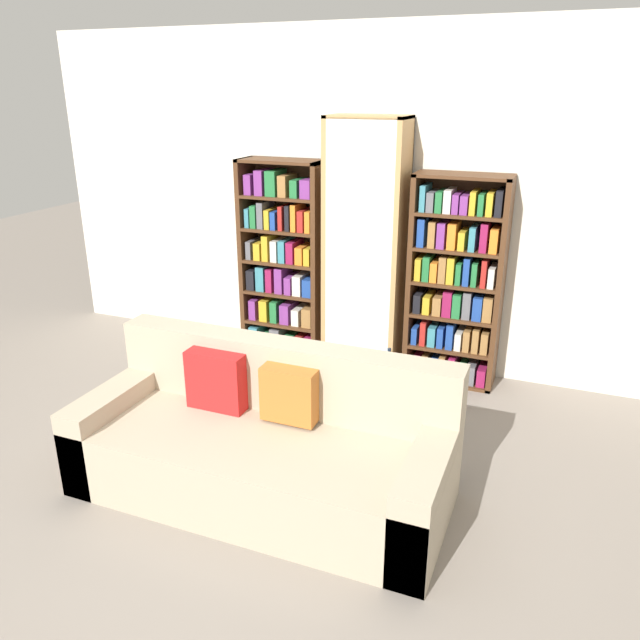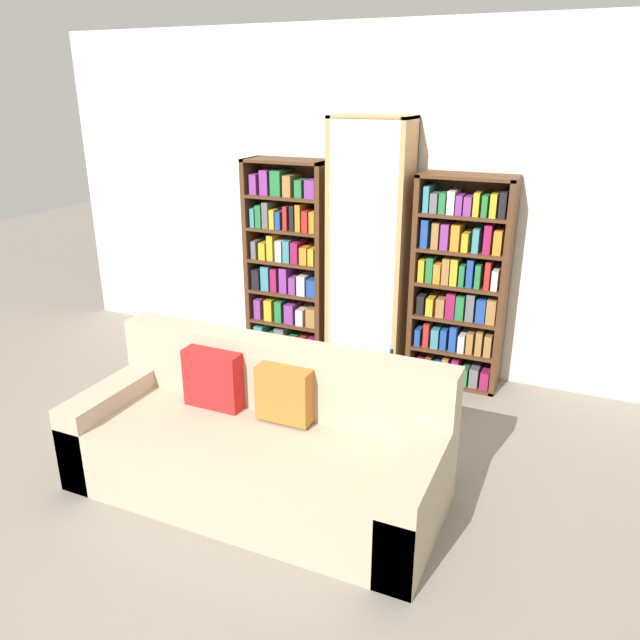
# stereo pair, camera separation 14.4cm
# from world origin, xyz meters

# --- Properties ---
(ground_plane) EXTENTS (16.00, 16.00, 0.00)m
(ground_plane) POSITION_xyz_m (0.00, 0.00, 0.00)
(ground_plane) COLOR gray
(wall_back) EXTENTS (6.10, 0.06, 2.70)m
(wall_back) POSITION_xyz_m (0.00, 2.59, 1.35)
(wall_back) COLOR silver
(wall_back) RESTS_ON ground
(couch) EXTENTS (2.13, 0.88, 0.83)m
(couch) POSITION_xyz_m (-0.00, 0.49, 0.29)
(couch) COLOR tan
(couch) RESTS_ON ground
(bookshelf_left) EXTENTS (0.71, 0.32, 1.68)m
(bookshelf_left) POSITION_xyz_m (-0.75, 2.39, 0.82)
(bookshelf_left) COLOR #4C2D19
(bookshelf_left) RESTS_ON ground
(display_cabinet) EXTENTS (0.62, 0.36, 2.03)m
(display_cabinet) POSITION_xyz_m (-0.02, 2.37, 1.01)
(display_cabinet) COLOR tan
(display_cabinet) RESTS_ON ground
(bookshelf_right) EXTENTS (0.71, 0.32, 1.64)m
(bookshelf_right) POSITION_xyz_m (0.71, 2.39, 0.81)
(bookshelf_right) COLOR #4C2D19
(bookshelf_right) RESTS_ON ground
(wine_bottle) EXTENTS (0.07, 0.07, 0.36)m
(wine_bottle) POSITION_xyz_m (0.32, 1.98, 0.15)
(wine_bottle) COLOR #192333
(wine_bottle) RESTS_ON ground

